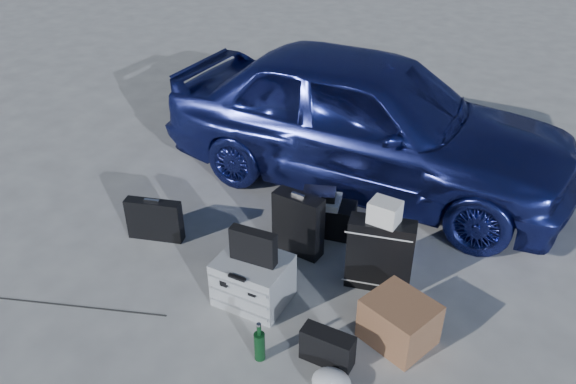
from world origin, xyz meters
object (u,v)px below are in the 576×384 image
Objects in this scene: briefcase at (155,220)px; duffel_bag at (321,216)px; suitcase_left at (298,224)px; green_bottle at (259,342)px; car at (366,119)px; pelican_case at (253,280)px; cardboard_box at (399,322)px; suitcase_right at (380,254)px.

briefcase is 1.51m from duffel_bag.
green_bottle is (0.29, -1.22, -0.13)m from suitcase_left.
car reaches higher than duffel_bag.
car is 8.19× the size of briefcase.
car is at bearing 94.63° from green_bottle.
briefcase reaches higher than pelican_case.
suitcase_left is 0.40m from duffel_bag.
briefcase is 2.34m from cardboard_box.
briefcase reaches higher than cardboard_box.
pelican_case is at bearing -155.22° from suitcase_right.
car is 2.30m from briefcase.
car is 9.00× the size of cardboard_box.
pelican_case is 0.86× the size of duffel_bag.
pelican_case is at bearing -86.61° from suitcase_left.
suitcase_right is 1.99× the size of green_bottle.
suitcase_left is at bearing 103.24° from green_bottle.
briefcase is 1.74m from green_bottle.
car is at bearing 102.85° from suitcase_right.
car is 7.23× the size of suitcase_left.
green_bottle is (0.33, -0.50, -0.04)m from pelican_case.
pelican_case reaches higher than cardboard_box.
cardboard_box is (2.33, -0.23, -0.02)m from briefcase.
suitcase_left reaches higher than pelican_case.
suitcase_left is 1.27m from cardboard_box.
green_bottle reaches higher than duffel_bag.
car reaches higher than pelican_case.
briefcase is at bearing 176.34° from suitcase_right.
pelican_case is (-0.12, -2.15, -0.51)m from car.
briefcase is 0.88× the size of suitcase_left.
car is at bearing 93.90° from suitcase_left.
green_bottle is at bearing -43.43° from briefcase.
cardboard_box is at bearing -152.15° from car.
suitcase_left reaches higher than cardboard_box.
cardboard_box is 1.00m from green_bottle.
duffel_bag is at bearing 15.72° from briefcase.
suitcase_right is at bearing -7.21° from briefcase.
car is 2.21m from pelican_case.
green_bottle is (1.52, -0.83, -0.04)m from briefcase.
car is at bearing 80.62° from duffel_bag.
duffel_bag is (1.29, 0.77, -0.04)m from briefcase.
cardboard_box is at bearing 36.36° from green_bottle.
suitcase_left is 1.83× the size of green_bottle.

